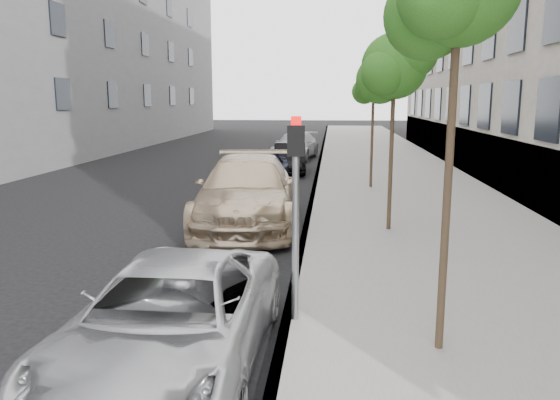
# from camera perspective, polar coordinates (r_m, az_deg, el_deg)

# --- Properties ---
(sidewalk) EXTENTS (6.40, 72.00, 0.14)m
(sidewalk) POSITION_cam_1_polar(r_m,az_deg,el_deg) (29.49, 10.34, 4.13)
(sidewalk) COLOR gray
(sidewalk) RESTS_ON ground
(curb) EXTENTS (0.15, 72.00, 0.14)m
(curb) POSITION_cam_1_polar(r_m,az_deg,el_deg) (29.39, 4.25, 4.25)
(curb) COLOR #9E9B93
(curb) RESTS_ON ground
(tree_mid) EXTENTS (1.84, 1.64, 4.80)m
(tree_mid) POSITION_cam_1_polar(r_m,az_deg,el_deg) (13.30, 11.99, 13.54)
(tree_mid) COLOR #38281C
(tree_mid) RESTS_ON sidewalk
(tree_far) EXTENTS (1.57, 1.37, 4.47)m
(tree_far) POSITION_cam_1_polar(r_m,az_deg,el_deg) (19.76, 9.85, 11.98)
(tree_far) COLOR #38281C
(tree_far) RESTS_ON sidewalk
(signal_pole) EXTENTS (0.25, 0.20, 2.91)m
(signal_pole) POSITION_cam_1_polar(r_m,az_deg,el_deg) (7.57, 1.65, 0.56)
(signal_pole) COLOR #939699
(signal_pole) RESTS_ON sidewalk
(minivan) EXTENTS (2.24, 4.82, 1.34)m
(minivan) POSITION_cam_1_polar(r_m,az_deg,el_deg) (6.81, -11.37, -12.23)
(minivan) COLOR #B8BABD
(minivan) RESTS_ON ground
(suv) EXTENTS (2.95, 6.29, 1.78)m
(suv) POSITION_cam_1_polar(r_m,az_deg,el_deg) (14.32, -3.49, 0.91)
(suv) COLOR beige
(suv) RESTS_ON ground
(sedan_blue) EXTENTS (2.37, 4.43, 1.43)m
(sedan_blue) POSITION_cam_1_polar(r_m,az_deg,el_deg) (20.06, -2.48, 3.19)
(sedan_blue) COLOR black
(sedan_blue) RESTS_ON ground
(sedan_black) EXTENTS (1.66, 4.07, 1.31)m
(sedan_black) POSITION_cam_1_polar(r_m,az_deg,el_deg) (24.61, 1.03, 4.43)
(sedan_black) COLOR black
(sedan_black) RESTS_ON ground
(sedan_rear) EXTENTS (2.64, 5.15, 1.43)m
(sedan_rear) POSITION_cam_1_polar(r_m,az_deg,el_deg) (30.21, 1.64, 5.67)
(sedan_rear) COLOR #94979B
(sedan_rear) RESTS_ON ground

